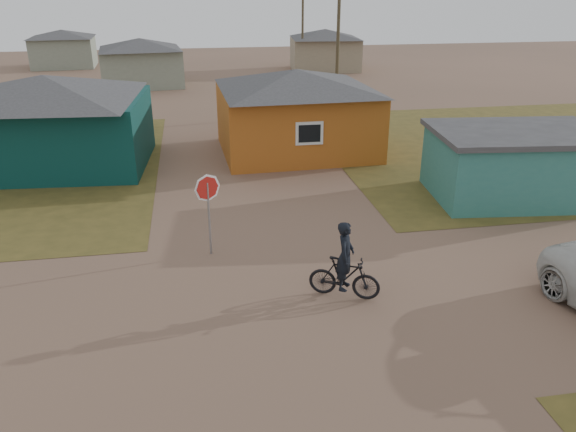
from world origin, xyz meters
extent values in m
plane|color=brown|center=(0.00, 0.00, 0.00)|extent=(120.00, 120.00, 0.00)
cube|color=brown|center=(14.00, 13.00, 0.01)|extent=(20.00, 18.00, 0.00)
cube|color=#09312E|center=(-8.50, 13.50, 1.50)|extent=(8.40, 6.54, 3.00)
pyramid|color=#363638|center=(-8.50, 13.50, 3.50)|extent=(8.93, 7.08, 1.00)
cube|color=#AF5A1A|center=(2.50, 14.00, 1.50)|extent=(7.21, 6.24, 3.00)
pyramid|color=#363638|center=(2.50, 14.00, 3.45)|extent=(7.72, 6.76, 0.90)
cube|color=silver|center=(2.50, 10.97, 1.65)|extent=(1.20, 0.06, 1.00)
cube|color=black|center=(2.50, 10.94, 1.65)|extent=(0.95, 0.04, 0.75)
cube|color=#36776D|center=(9.50, 6.50, 1.20)|extent=(6.39, 4.61, 2.40)
cube|color=#363638|center=(9.50, 6.50, 2.50)|extent=(6.71, 4.93, 0.20)
cube|color=gray|center=(-6.00, 34.00, 1.40)|extent=(6.49, 5.60, 2.80)
pyramid|color=#363638|center=(-6.00, 34.00, 3.20)|extent=(7.04, 6.15, 0.80)
cube|color=gray|center=(10.00, 40.00, 1.40)|extent=(6.41, 5.50, 2.80)
pyramid|color=#363638|center=(10.00, 40.00, 3.20)|extent=(6.95, 6.05, 0.80)
cube|color=gray|center=(-14.00, 46.00, 1.35)|extent=(5.75, 5.28, 2.70)
pyramid|color=#363638|center=(-14.00, 46.00, 3.05)|extent=(6.28, 5.81, 0.70)
cylinder|color=#4C412D|center=(6.50, 22.00, 4.00)|extent=(0.20, 0.20, 8.00)
cylinder|color=#4C412D|center=(7.50, 38.00, 4.00)|extent=(0.20, 0.20, 8.00)
cylinder|color=gray|center=(-2.07, 3.53, 1.14)|extent=(0.07, 0.07, 2.28)
imported|color=black|center=(1.25, 0.43, 0.56)|extent=(1.92, 1.27, 1.13)
imported|color=black|center=(1.25, 0.43, 1.19)|extent=(0.69, 0.80, 1.85)
camera|label=1|loc=(-2.36, -11.90, 7.67)|focal=35.00mm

